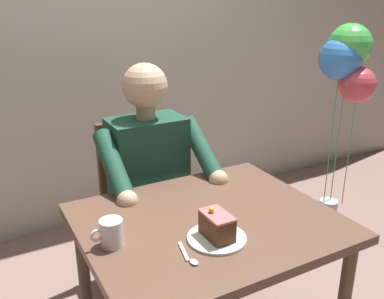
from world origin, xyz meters
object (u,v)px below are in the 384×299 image
cake_slice (217,225)px  coffee_cup (112,233)px  seated_person (155,186)px  balloon_display (347,71)px  chair (142,198)px  dining_table (208,239)px  dessert_spoon (189,257)px

cake_slice → coffee_cup: cake_slice is taller
seated_person → balloon_display: size_ratio=0.90×
chair → seated_person: 0.22m
dining_table → dessert_spoon: 0.28m
dessert_spoon → coffee_cup: bearing=-44.0°
coffee_cup → seated_person: bearing=-127.0°
seated_person → cake_slice: seated_person is taller
balloon_display → dining_table: bearing=23.2°
seated_person → balloon_display: bearing=-177.8°
seated_person → dining_table: bearing=90.0°
chair → dessert_spoon: bearing=77.9°
dining_table → cake_slice: size_ratio=7.39×
cake_slice → dessert_spoon: bearing=20.9°
seated_person → dessert_spoon: bearing=74.9°
seated_person → cake_slice: bearing=85.6°
dining_table → coffee_cup: size_ratio=8.29×
balloon_display → chair: bearing=-5.5°
dessert_spoon → cake_slice: bearing=-159.1°
coffee_cup → cake_slice: bearing=157.8°
chair → cake_slice: size_ratio=6.99×
balloon_display → cake_slice: bearing=27.3°
dining_table → seated_person: size_ratio=0.78×
chair → cake_slice: 0.85m
coffee_cup → balloon_display: bearing=-161.6°
cake_slice → coffee_cup: bearing=-22.2°
coffee_cup → balloon_display: balloon_display is taller
dining_table → cake_slice: cake_slice is taller
cake_slice → dining_table: bearing=-109.3°
balloon_display → seated_person: bearing=2.2°
dining_table → dessert_spoon: (0.19, 0.19, 0.09)m
chair → balloon_display: balloon_display is taller
cake_slice → dessert_spoon: size_ratio=0.89×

